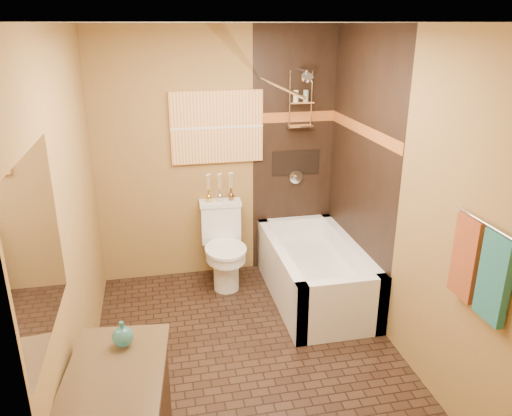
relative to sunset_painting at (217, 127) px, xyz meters
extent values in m
plane|color=black|center=(0.01, -1.48, -1.55)|extent=(3.00, 3.00, 0.00)
cube|color=olive|center=(-1.19, -1.48, -0.30)|extent=(0.02, 3.00, 2.50)
cube|color=olive|center=(1.21, -1.48, -0.30)|extent=(0.02, 3.00, 2.50)
cube|color=olive|center=(0.01, 0.02, -0.30)|extent=(2.40, 0.02, 2.50)
cube|color=olive|center=(0.01, -2.98, -0.30)|extent=(2.40, 0.02, 2.50)
plane|color=silver|center=(0.01, -1.48, 0.95)|extent=(3.00, 3.00, 0.00)
cube|color=black|center=(0.78, 0.01, -0.30)|extent=(0.85, 0.01, 2.50)
cube|color=black|center=(1.19, -0.73, -0.30)|extent=(0.01, 1.50, 2.50)
cube|color=#9D421C|center=(0.78, 0.00, 0.07)|extent=(0.85, 0.01, 0.10)
cube|color=#9D421C|center=(1.18, -0.73, 0.07)|extent=(0.01, 1.50, 0.10)
cube|color=black|center=(0.81, 0.01, -0.40)|extent=(0.50, 0.01, 0.25)
cylinder|color=silver|center=(0.81, -0.12, 0.53)|extent=(0.02, 0.26, 0.02)
cylinder|color=silver|center=(0.81, -0.28, 0.48)|extent=(0.11, 0.11, 0.09)
cylinder|color=silver|center=(0.81, -0.01, -0.55)|extent=(0.14, 0.02, 0.14)
cylinder|color=silver|center=(0.41, -0.73, 0.47)|extent=(0.03, 1.55, 0.03)
cylinder|color=silver|center=(1.16, -2.53, -0.10)|extent=(0.02, 0.55, 0.02)
cube|color=#1C6057|center=(1.17, -2.66, -0.37)|extent=(0.05, 0.22, 0.52)
cube|color=maroon|center=(1.17, -2.40, -0.37)|extent=(0.05, 0.22, 0.52)
cube|color=orange|center=(0.00, 0.00, 0.00)|extent=(0.90, 0.04, 0.70)
cube|color=white|center=(-1.18, -2.48, -0.05)|extent=(0.01, 1.00, 0.90)
cube|color=white|center=(0.81, -1.43, -1.27)|extent=(0.80, 0.10, 0.55)
cube|color=white|center=(0.81, -0.03, -1.27)|extent=(0.80, 0.10, 0.55)
cube|color=white|center=(0.46, -0.73, -1.27)|extent=(0.10, 1.50, 0.55)
cube|color=white|center=(1.16, -0.73, -1.27)|extent=(0.10, 1.50, 0.55)
cube|color=white|center=(0.81, -0.73, -1.38)|extent=(0.64, 1.34, 0.35)
cube|color=white|center=(0.00, -0.09, -0.97)|extent=(0.40, 0.20, 0.39)
cube|color=white|center=(0.00, -0.09, -0.75)|extent=(0.42, 0.22, 0.04)
cylinder|color=white|center=(0.00, -0.40, -1.35)|extent=(0.25, 0.25, 0.39)
cylinder|color=white|center=(0.00, -0.40, -1.18)|extent=(0.38, 0.38, 0.10)
cylinder|color=white|center=(0.00, -0.40, -1.12)|extent=(0.41, 0.41, 0.03)
cube|color=black|center=(-0.91, -2.48, -0.81)|extent=(0.62, 0.91, 0.04)
camera|label=1|loc=(-0.62, -4.77, 0.95)|focal=35.00mm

